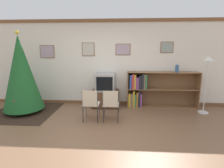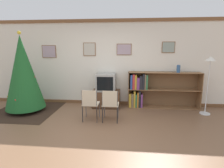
% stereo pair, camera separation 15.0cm
% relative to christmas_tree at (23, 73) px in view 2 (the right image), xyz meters
% --- Properties ---
extents(ground_plane, '(24.00, 24.00, 0.00)m').
position_rel_christmas_tree_xyz_m(ground_plane, '(2.27, -1.32, -1.14)').
color(ground_plane, brown).
extents(wall_back, '(8.58, 0.11, 2.70)m').
position_rel_christmas_tree_xyz_m(wall_back, '(2.27, 0.94, 0.21)').
color(wall_back, silver).
rests_on(wall_back, ground_plane).
extents(area_rug, '(1.75, 1.85, 0.01)m').
position_rel_christmas_tree_xyz_m(area_rug, '(0.00, -0.00, -1.14)').
color(area_rug, '#332319').
rests_on(area_rug, ground_plane).
extents(christmas_tree, '(1.09, 1.09, 2.27)m').
position_rel_christmas_tree_xyz_m(christmas_tree, '(0.00, 0.00, 0.00)').
color(christmas_tree, maroon).
rests_on(christmas_tree, area_rug).
extents(tv_console, '(0.84, 0.56, 0.53)m').
position_rel_christmas_tree_xyz_m(tv_console, '(2.30, 0.60, -0.87)').
color(tv_console, '#412A1A').
rests_on(tv_console, ground_plane).
extents(television, '(0.59, 0.53, 0.53)m').
position_rel_christmas_tree_xyz_m(television, '(2.30, 0.59, -0.35)').
color(television, '#9E9E99').
rests_on(television, tv_console).
extents(folding_chair_left, '(0.40, 0.40, 0.82)m').
position_rel_christmas_tree_xyz_m(folding_chair_left, '(2.04, -0.55, -0.67)').
color(folding_chair_left, beige).
rests_on(folding_chair_left, ground_plane).
extents(folding_chair_right, '(0.40, 0.40, 0.82)m').
position_rel_christmas_tree_xyz_m(folding_chair_right, '(2.55, -0.55, -0.67)').
color(folding_chair_right, beige).
rests_on(folding_chair_right, ground_plane).
extents(bookshelf, '(2.16, 0.36, 1.11)m').
position_rel_christmas_tree_xyz_m(bookshelf, '(3.65, 0.71, -0.58)').
color(bookshelf, olive).
rests_on(bookshelf, ground_plane).
extents(vase, '(0.10, 0.10, 0.22)m').
position_rel_christmas_tree_xyz_m(vase, '(4.45, 0.66, 0.09)').
color(vase, '#335684').
rests_on(vase, bookshelf).
extents(standing_lamp, '(0.28, 0.28, 1.60)m').
position_rel_christmas_tree_xyz_m(standing_lamp, '(5.14, 0.24, 0.09)').
color(standing_lamp, silver).
rests_on(standing_lamp, ground_plane).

